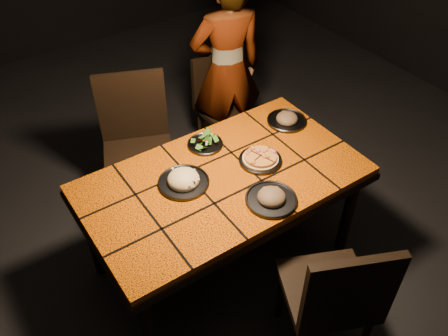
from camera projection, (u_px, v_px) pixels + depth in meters
room_shell at (223, 58)px, 2.20m from camera, size 6.04×7.04×3.08m
dining_table at (223, 187)px, 2.76m from camera, size 1.62×0.92×0.75m
chair_near at (335, 295)px, 2.33m from camera, size 0.59×0.59×0.98m
chair_far_left at (136, 138)px, 3.23m from camera, size 0.60×0.60×1.03m
chair_far_right at (220, 98)px, 3.80m from camera, size 0.39×0.39×0.83m
diner at (227, 70)px, 3.56m from camera, size 0.64×0.50×1.54m
plate_pizza at (260, 159)px, 2.79m from camera, size 0.27×0.27×0.04m
plate_pasta at (184, 180)px, 2.64m from camera, size 0.29×0.29×0.10m
plate_salad at (205, 142)px, 2.90m from camera, size 0.22×0.22×0.07m
plate_mushroom_a at (271, 197)px, 2.54m from camera, size 0.28×0.28×0.09m
plate_mushroom_b at (287, 119)px, 3.08m from camera, size 0.26×0.26×0.09m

